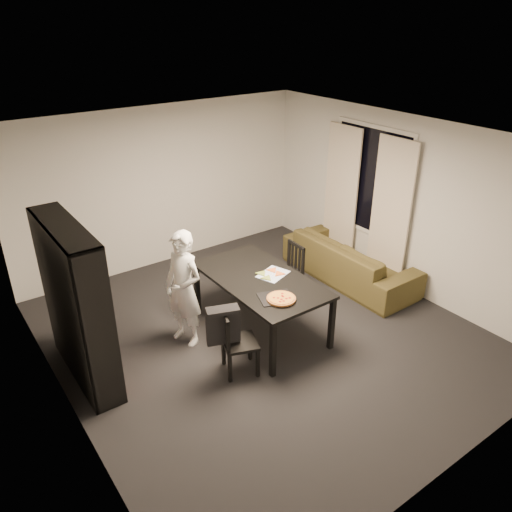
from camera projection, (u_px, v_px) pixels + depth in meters
room at (265, 246)px, 6.06m from camera, size 5.01×5.51×2.61m
window_pane at (371, 181)px, 7.70m from camera, size 0.02×1.40×1.60m
window_frame at (370, 181)px, 7.70m from camera, size 0.03×1.52×1.72m
curtain_left at (390, 213)px, 7.44m from camera, size 0.03×0.70×2.25m
curtain_right at (341, 194)px, 8.19m from camera, size 0.03×0.70×2.25m
bookshelf at (76, 304)px, 5.52m from camera, size 0.35×1.50×1.90m
dining_table at (261, 283)px, 6.46m from camera, size 1.03×1.85×0.77m
chair_left at (233, 338)px, 5.75m from camera, size 0.50×0.50×0.84m
chair_right at (290, 268)px, 7.28m from camera, size 0.42×0.42×0.86m
draped_jacket at (223, 324)px, 5.63m from camera, size 0.40×0.28×0.46m
person at (184, 289)px, 6.19m from camera, size 0.52×0.65×1.53m
baking_tray at (276, 298)px, 5.98m from camera, size 0.48×0.43×0.01m
pepperoni_pizza at (281, 298)px, 5.92m from camera, size 0.35×0.35×0.03m
kitchen_towel at (273, 274)px, 6.51m from camera, size 0.48×0.42×0.01m
pizza_slices at (270, 274)px, 6.50m from camera, size 0.45×0.41×0.01m
sofa at (350, 260)px, 7.86m from camera, size 0.89×2.27×0.66m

